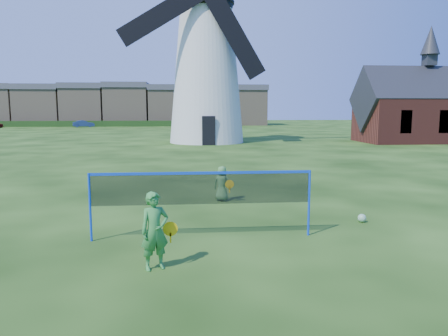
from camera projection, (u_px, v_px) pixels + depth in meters
ground at (218, 232)px, 10.27m from camera, size 220.00×220.00×0.00m
windmill at (206, 64)px, 37.49m from camera, size 14.74×6.60×20.10m
chapel at (426, 110)px, 38.46m from camera, size 12.16×5.90×10.28m
badminton_net at (202, 189)px, 9.68m from camera, size 5.05×0.05×1.55m
player_girl at (155, 231)px, 7.83m from camera, size 0.73×0.52×1.46m
player_boy at (222, 184)px, 13.77m from camera, size 0.69×0.55×1.13m
play_ball at (362, 218)px, 11.19m from camera, size 0.22×0.22×0.22m
terraced_houses at (88, 104)px, 79.09m from camera, size 66.74×8.40×8.38m
hedge at (61, 124)px, 73.34m from camera, size 62.00×0.80×1.00m
car_right at (84, 124)px, 71.11m from camera, size 3.69×2.05×1.15m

